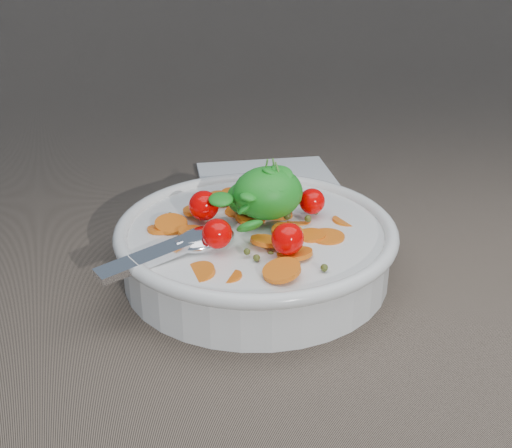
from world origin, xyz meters
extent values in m
plane|color=#7A6857|center=(0.00, 0.00, 0.00)|extent=(6.00, 6.00, 0.00)
cylinder|color=silver|center=(-0.02, 0.02, 0.02)|extent=(0.25, 0.25, 0.05)
torus|color=silver|center=(-0.02, 0.02, 0.05)|extent=(0.27, 0.27, 0.01)
cylinder|color=silver|center=(-0.02, 0.02, 0.00)|extent=(0.13, 0.13, 0.01)
cylinder|color=brown|center=(-0.02, 0.02, 0.02)|extent=(0.23, 0.23, 0.04)
cylinder|color=orange|center=(-0.02, 0.04, 0.05)|extent=(0.04, 0.04, 0.01)
cylinder|color=orange|center=(0.07, 0.02, 0.05)|extent=(0.04, 0.04, 0.01)
cylinder|color=orange|center=(-0.06, -0.05, 0.05)|extent=(0.03, 0.03, 0.01)
cylinder|color=orange|center=(-0.02, 0.06, 0.05)|extent=(0.04, 0.04, 0.01)
cylinder|color=orange|center=(-0.02, 0.09, 0.06)|extent=(0.04, 0.04, 0.01)
cylinder|color=orange|center=(0.01, 0.00, 0.05)|extent=(0.04, 0.04, 0.01)
cylinder|color=orange|center=(0.00, 0.03, 0.04)|extent=(0.03, 0.03, 0.01)
cylinder|color=orange|center=(0.02, 0.05, 0.05)|extent=(0.04, 0.04, 0.01)
cylinder|color=orange|center=(-0.05, 0.07, 0.04)|extent=(0.03, 0.03, 0.01)
cylinder|color=orange|center=(-0.02, -0.07, 0.06)|extent=(0.04, 0.04, 0.01)
cylinder|color=orange|center=(-0.09, -0.04, 0.05)|extent=(0.04, 0.04, 0.02)
cylinder|color=orange|center=(-0.09, 0.05, 0.05)|extent=(0.03, 0.03, 0.01)
cylinder|color=orange|center=(0.01, 0.08, 0.05)|extent=(0.04, 0.04, 0.02)
cylinder|color=orange|center=(-0.02, -0.01, 0.05)|extent=(0.04, 0.04, 0.01)
cylinder|color=orange|center=(0.00, 0.05, 0.05)|extent=(0.03, 0.03, 0.01)
cylinder|color=orange|center=(0.03, 0.03, 0.05)|extent=(0.03, 0.03, 0.01)
cylinder|color=orange|center=(0.03, -0.01, 0.05)|extent=(0.04, 0.04, 0.01)
cylinder|color=orange|center=(0.00, 0.06, 0.06)|extent=(0.04, 0.04, 0.01)
cylinder|color=orange|center=(0.00, -0.04, 0.05)|extent=(0.03, 0.03, 0.01)
cylinder|color=orange|center=(-0.03, 0.09, 0.06)|extent=(0.03, 0.03, 0.01)
cylinder|color=orange|center=(-0.06, 0.07, 0.06)|extent=(0.04, 0.04, 0.01)
cylinder|color=orange|center=(0.04, -0.01, 0.05)|extent=(0.04, 0.04, 0.00)
cylinder|color=orange|center=(-0.10, 0.05, 0.05)|extent=(0.03, 0.03, 0.01)
cylinder|color=orange|center=(-0.07, 0.02, 0.05)|extent=(0.04, 0.04, 0.01)
sphere|color=#434B19|center=(0.05, 0.04, 0.05)|extent=(0.01, 0.01, 0.01)
sphere|color=#434B19|center=(-0.07, 0.03, 0.05)|extent=(0.01, 0.01, 0.01)
sphere|color=#434B19|center=(0.01, -0.07, 0.05)|extent=(0.01, 0.01, 0.01)
sphere|color=#434B19|center=(-0.01, -0.01, 0.05)|extent=(0.01, 0.01, 0.01)
sphere|color=#434B19|center=(-0.05, 0.06, 0.05)|extent=(0.01, 0.01, 0.01)
sphere|color=#434B19|center=(-0.02, -0.03, 0.05)|extent=(0.01, 0.01, 0.01)
sphere|color=#434B19|center=(-0.08, 0.04, 0.05)|extent=(0.01, 0.01, 0.01)
sphere|color=#434B19|center=(-0.04, -0.03, 0.05)|extent=(0.01, 0.01, 0.01)
sphere|color=#434B19|center=(-0.02, 0.07, 0.05)|extent=(0.01, 0.01, 0.01)
sphere|color=#434B19|center=(-0.08, 0.03, 0.05)|extent=(0.01, 0.01, 0.01)
sphere|color=#434B19|center=(-0.09, 0.07, 0.05)|extent=(0.01, 0.01, 0.01)
sphere|color=#434B19|center=(-0.05, 0.03, 0.05)|extent=(0.01, 0.01, 0.01)
sphere|color=#434B19|center=(-0.08, 0.03, 0.05)|extent=(0.01, 0.01, 0.01)
sphere|color=#434B19|center=(0.03, 0.02, 0.06)|extent=(0.01, 0.01, 0.01)
sphere|color=#434B19|center=(-0.08, 0.00, 0.05)|extent=(0.01, 0.01, 0.01)
sphere|color=#434B19|center=(0.02, 0.03, 0.05)|extent=(0.01, 0.01, 0.01)
sphere|color=#434B19|center=(-0.03, -0.04, 0.05)|extent=(0.01, 0.01, 0.01)
sphere|color=#E40000|center=(0.04, 0.03, 0.07)|extent=(0.03, 0.03, 0.03)
sphere|color=#E40000|center=(0.01, 0.09, 0.07)|extent=(0.03, 0.03, 0.03)
sphere|color=#E40000|center=(-0.06, 0.05, 0.07)|extent=(0.03, 0.03, 0.03)
sphere|color=#E40000|center=(-0.06, -0.01, 0.07)|extent=(0.03, 0.03, 0.03)
sphere|color=#E40000|center=(-0.01, -0.04, 0.07)|extent=(0.03, 0.03, 0.03)
ellipsoid|color=#1F8C20|center=(0.00, 0.03, 0.08)|extent=(0.07, 0.06, 0.05)
ellipsoid|color=#1F8C20|center=(-0.02, 0.05, 0.07)|extent=(0.04, 0.04, 0.03)
ellipsoid|color=#1F8C20|center=(0.01, 0.05, 0.09)|extent=(0.03, 0.03, 0.02)
ellipsoid|color=#1F8C20|center=(0.00, 0.02, 0.09)|extent=(0.03, 0.03, 0.02)
ellipsoid|color=#1F8C20|center=(0.01, 0.03, 0.10)|extent=(0.03, 0.03, 0.02)
ellipsoid|color=#1F8C20|center=(0.02, 0.04, 0.08)|extent=(0.03, 0.03, 0.01)
ellipsoid|color=#1F8C20|center=(0.00, 0.02, 0.09)|extent=(0.03, 0.03, 0.03)
ellipsoid|color=#1F8C20|center=(-0.02, 0.04, 0.09)|extent=(0.02, 0.03, 0.01)
ellipsoid|color=#1F8C20|center=(0.00, 0.03, 0.08)|extent=(0.03, 0.02, 0.01)
ellipsoid|color=#1F8C20|center=(0.01, 0.03, 0.10)|extent=(0.02, 0.02, 0.02)
ellipsoid|color=#1F8C20|center=(0.00, 0.02, 0.09)|extent=(0.03, 0.03, 0.02)
ellipsoid|color=#1F8C20|center=(0.01, 0.03, 0.08)|extent=(0.02, 0.02, 0.01)
ellipsoid|color=#1F8C20|center=(-0.02, 0.04, 0.08)|extent=(0.02, 0.03, 0.02)
ellipsoid|color=#1F8C20|center=(0.01, 0.03, 0.09)|extent=(0.03, 0.03, 0.01)
ellipsoid|color=#1F8C20|center=(-0.05, 0.03, 0.08)|extent=(0.03, 0.03, 0.01)
ellipsoid|color=#1F8C20|center=(0.02, 0.02, 0.08)|extent=(0.03, 0.03, 0.02)
ellipsoid|color=#1F8C20|center=(0.00, 0.03, 0.09)|extent=(0.02, 0.02, 0.02)
ellipsoid|color=#1F8C20|center=(0.00, 0.03, 0.10)|extent=(0.02, 0.02, 0.01)
ellipsoid|color=#1F8C20|center=(0.00, 0.02, 0.10)|extent=(0.03, 0.02, 0.02)
ellipsoid|color=#1F8C20|center=(0.01, 0.04, 0.10)|extent=(0.03, 0.03, 0.03)
ellipsoid|color=#1F8C20|center=(0.00, 0.04, 0.09)|extent=(0.02, 0.02, 0.02)
ellipsoid|color=#1F8C20|center=(-0.03, 0.02, 0.07)|extent=(0.02, 0.02, 0.02)
ellipsoid|color=#1F8C20|center=(-0.01, 0.05, 0.09)|extent=(0.02, 0.02, 0.02)
ellipsoid|color=#1F8C20|center=(-0.03, -0.01, 0.07)|extent=(0.03, 0.03, 0.02)
ellipsoid|color=#1F8C20|center=(0.00, 0.04, 0.08)|extent=(0.03, 0.03, 0.02)
ellipsoid|color=#1F8C20|center=(0.01, 0.05, 0.08)|extent=(0.02, 0.02, 0.01)
ellipsoid|color=#1F8C20|center=(-0.03, 0.01, 0.09)|extent=(0.02, 0.02, 0.01)
cylinder|color=#4C8C33|center=(0.01, 0.02, 0.09)|extent=(0.01, 0.01, 0.04)
cylinder|color=#4C8C33|center=(0.00, 0.04, 0.09)|extent=(0.00, 0.02, 0.04)
cylinder|color=#4C8C33|center=(0.01, 0.03, 0.09)|extent=(0.01, 0.01, 0.04)
ellipsoid|color=silver|center=(-0.07, 0.01, 0.05)|extent=(0.07, 0.06, 0.02)
cube|color=silver|center=(-0.11, -0.01, 0.05)|extent=(0.11, 0.06, 0.02)
cylinder|color=silver|center=(-0.09, 0.00, 0.06)|extent=(0.02, 0.02, 0.01)
cube|color=white|center=(0.07, 0.24, 0.00)|extent=(0.19, 0.17, 0.01)
camera|label=1|loc=(-0.18, -0.50, 0.32)|focal=45.00mm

